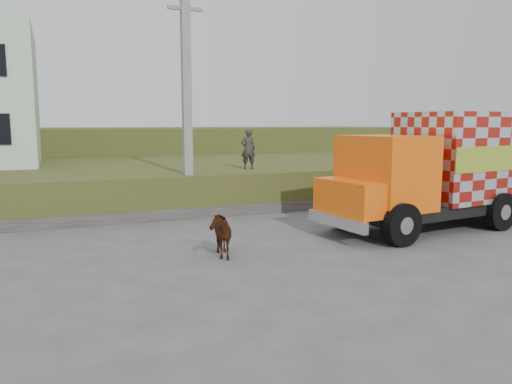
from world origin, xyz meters
name	(u,v)px	position (x,y,z in m)	size (l,w,h in m)	color
ground	(264,242)	(0.00, 0.00, 0.00)	(120.00, 120.00, 0.00)	#474749
embankment	(180,179)	(0.00, 10.00, 0.75)	(40.00, 12.00, 1.50)	#374E1A
embankment_far	(138,150)	(0.00, 22.00, 1.50)	(40.00, 12.00, 3.00)	#374E1A
retaining_strip	(164,215)	(-2.00, 4.20, 0.20)	(16.00, 0.50, 0.40)	#595651
utility_pole	(187,102)	(-1.00, 4.60, 4.08)	(1.20, 0.30, 8.00)	gray
cargo_truck	(450,168)	(6.40, -0.22, 1.89)	(8.49, 3.71, 3.67)	black
cow	(218,233)	(-1.68, -0.98, 0.60)	(0.64, 1.41, 1.19)	#351F0D
pedestrian	(248,149)	(1.81, 5.93, 2.30)	(0.58, 0.38, 1.60)	#2B2826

